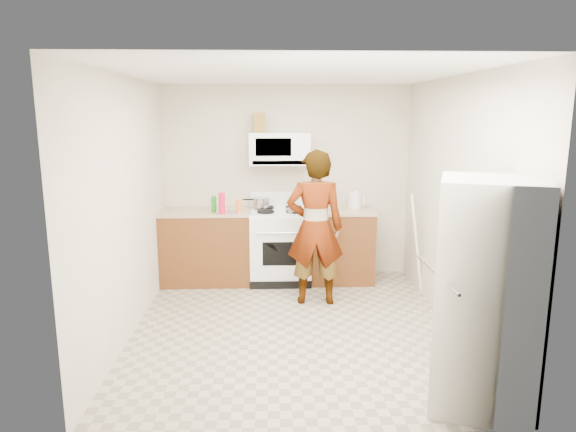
{
  "coord_description": "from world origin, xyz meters",
  "views": [
    {
      "loc": [
        -0.25,
        -4.9,
        2.15
      ],
      "look_at": [
        -0.04,
        0.55,
        1.04
      ],
      "focal_mm": 32.0,
      "sensor_mm": 36.0,
      "label": 1
    }
  ],
  "objects_px": {
    "person": "(315,228)",
    "saucepan": "(261,202)",
    "microwave": "(280,149)",
    "kettle": "(355,201)",
    "fridge": "(485,295)",
    "gas_range": "(280,244)"
  },
  "relations": [
    {
      "from": "gas_range",
      "to": "saucepan",
      "type": "xyz_separation_m",
      "value": [
        -0.24,
        0.12,
        0.53
      ]
    },
    {
      "from": "fridge",
      "to": "saucepan",
      "type": "distance_m",
      "value": 3.46
    },
    {
      "from": "microwave",
      "to": "kettle",
      "type": "xyz_separation_m",
      "value": [
        0.97,
        -0.05,
        -0.67
      ]
    },
    {
      "from": "gas_range",
      "to": "person",
      "type": "distance_m",
      "value": 0.96
    },
    {
      "from": "gas_range",
      "to": "fridge",
      "type": "relative_size",
      "value": 0.66
    },
    {
      "from": "fridge",
      "to": "saucepan",
      "type": "bearing_deg",
      "value": 138.66
    },
    {
      "from": "kettle",
      "to": "saucepan",
      "type": "height_order",
      "value": "kettle"
    },
    {
      "from": "gas_range",
      "to": "fridge",
      "type": "xyz_separation_m",
      "value": [
        1.42,
        -2.92,
        0.36
      ]
    },
    {
      "from": "gas_range",
      "to": "person",
      "type": "height_order",
      "value": "person"
    },
    {
      "from": "microwave",
      "to": "person",
      "type": "xyz_separation_m",
      "value": [
        0.37,
        -0.91,
        -0.82
      ]
    },
    {
      "from": "kettle",
      "to": "gas_range",
      "type": "bearing_deg",
      "value": -156.77
    },
    {
      "from": "fridge",
      "to": "saucepan",
      "type": "height_order",
      "value": "fridge"
    },
    {
      "from": "person",
      "to": "kettle",
      "type": "xyz_separation_m",
      "value": [
        0.59,
        0.87,
        0.15
      ]
    },
    {
      "from": "gas_range",
      "to": "fridge",
      "type": "distance_m",
      "value": 3.27
    },
    {
      "from": "person",
      "to": "saucepan",
      "type": "bearing_deg",
      "value": -53.64
    },
    {
      "from": "gas_range",
      "to": "kettle",
      "type": "height_order",
      "value": "gas_range"
    },
    {
      "from": "microwave",
      "to": "kettle",
      "type": "relative_size",
      "value": 3.93
    },
    {
      "from": "fridge",
      "to": "kettle",
      "type": "relative_size",
      "value": 8.79
    },
    {
      "from": "person",
      "to": "saucepan",
      "type": "relative_size",
      "value": 8.07
    },
    {
      "from": "person",
      "to": "fridge",
      "type": "xyz_separation_m",
      "value": [
        1.04,
        -2.14,
        -0.03
      ]
    },
    {
      "from": "saucepan",
      "to": "fridge",
      "type": "bearing_deg",
      "value": -61.41
    },
    {
      "from": "fridge",
      "to": "kettle",
      "type": "distance_m",
      "value": 3.04
    }
  ]
}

